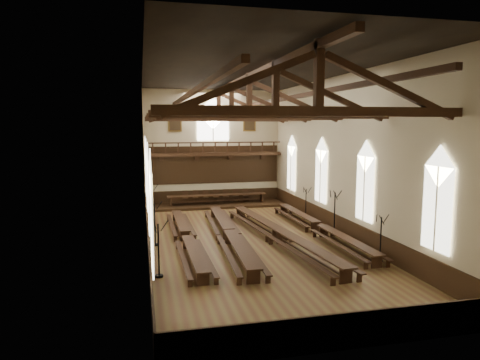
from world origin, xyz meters
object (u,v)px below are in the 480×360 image
(candelabrum_left_near, at_px, (159,260))
(refectory_row_a, at_px, (186,236))
(refectory_row_d, at_px, (319,226))
(candelabrum_right_near, at_px, (380,247))
(candelabrum_left_far, at_px, (152,210))
(candelabrum_left_mid, at_px, (155,232))
(candelabrum_right_mid, at_px, (334,222))
(refectory_row_c, at_px, (279,232))
(dais, at_px, (217,205))
(refectory_row_b, at_px, (229,233))
(high_table, at_px, (217,196))
(candelabrum_right_far, at_px, (306,210))

(candelabrum_left_near, bearing_deg, refectory_row_a, 70.74)
(refectory_row_a, distance_m, refectory_row_d, 8.53)
(candelabrum_left_near, relative_size, candelabrum_right_near, 1.08)
(candelabrum_right_near, bearing_deg, candelabrum_left_far, 132.94)
(candelabrum_left_mid, distance_m, candelabrum_right_mid, 11.10)
(refectory_row_d, height_order, candelabrum_left_near, candelabrum_left_near)
(refectory_row_c, xyz_separation_m, candelabrum_right_mid, (3.90, 0.74, 0.29))
(refectory_row_a, bearing_deg, refectory_row_c, -7.33)
(dais, distance_m, candelabrum_right_near, 17.66)
(refectory_row_b, relative_size, candelabrum_right_mid, 5.06)
(refectory_row_d, distance_m, candelabrum_left_near, 11.72)
(high_table, relative_size, candelabrum_right_mid, 2.96)
(dais, bearing_deg, high_table, -90.22)
(dais, xyz_separation_m, candelabrum_left_near, (-5.64, -16.56, 0.70))
(refectory_row_b, relative_size, high_table, 1.71)
(candelabrum_right_near, bearing_deg, candelabrum_right_mid, 90.00)
(refectory_row_b, bearing_deg, dais, 83.53)
(refectory_row_b, bearing_deg, candelabrum_right_far, 35.38)
(candelabrum_left_near, height_order, candelabrum_right_mid, candelabrum_right_mid)
(refectory_row_d, relative_size, candelabrum_right_near, 5.80)
(refectory_row_b, xyz_separation_m, candelabrum_right_near, (6.75, -5.36, 0.18))
(candelabrum_left_near, bearing_deg, candelabrum_right_far, 41.85)
(candelabrum_right_near, xyz_separation_m, candelabrum_right_far, (0.00, 10.16, -0.01))
(candelabrum_left_mid, height_order, candelabrum_right_mid, candelabrum_right_mid)
(dais, xyz_separation_m, candelabrum_left_far, (-5.64, -4.85, 0.73))
(candelabrum_left_near, xyz_separation_m, candelabrum_left_mid, (0.00, 5.35, -0.01))
(refectory_row_c, xyz_separation_m, candelabrum_right_far, (3.90, 5.54, 0.14))
(dais, distance_m, candelabrum_right_mid, 12.69)
(refectory_row_a, relative_size, refectory_row_c, 0.92)
(refectory_row_d, bearing_deg, refectory_row_b, -175.67)
(refectory_row_d, distance_m, high_table, 11.92)
(refectory_row_a, bearing_deg, candelabrum_right_mid, 0.25)
(dais, xyz_separation_m, high_table, (-0.00, -0.00, 0.78))
(refectory_row_d, relative_size, candelabrum_left_near, 5.35)
(high_table, height_order, candelabrum_left_near, candelabrum_left_near)
(refectory_row_a, xyz_separation_m, dais, (3.86, 11.47, -0.40))
(high_table, bearing_deg, candelabrum_right_far, -50.49)
(dais, bearing_deg, candelabrum_right_near, -71.97)
(dais, relative_size, candelabrum_left_mid, 4.40)
(refectory_row_b, distance_m, refectory_row_c, 2.95)
(candelabrum_left_near, distance_m, candelabrum_right_mid, 12.23)
(refectory_row_b, height_order, refectory_row_d, refectory_row_b)
(refectory_row_c, height_order, high_table, high_table)
(high_table, xyz_separation_m, candelabrum_left_far, (-5.64, -4.85, -0.05))
(candelabrum_left_near, bearing_deg, candelabrum_left_mid, 90.00)
(refectory_row_c, bearing_deg, dais, 97.32)
(refectory_row_c, distance_m, dais, 12.27)
(refectory_row_b, height_order, refectory_row_c, refectory_row_c)
(candelabrum_right_near, xyz_separation_m, candelabrum_right_mid, (0.00, 5.35, 0.14))
(candelabrum_left_far, relative_size, candelabrum_right_near, 1.12)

